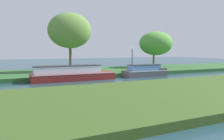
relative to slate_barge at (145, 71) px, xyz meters
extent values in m
plane|color=#23424C|center=(-4.10, -1.20, -0.61)|extent=(120.00, 120.00, 0.00)
cube|color=#2D5C2B|center=(-4.10, 5.80, -0.41)|extent=(72.00, 10.00, 0.40)
cube|color=#3A5320|center=(-4.10, -10.20, -0.41)|extent=(72.00, 10.00, 0.40)
cube|color=#4F4C51|center=(-0.04, 0.00, -0.25)|extent=(5.16, 1.87, 0.72)
cube|color=white|center=(-0.04, 0.00, 0.07)|extent=(5.05, 1.90, 0.07)
cube|color=#628DCD|center=(-0.11, 0.00, 0.42)|extent=(3.69, 1.42, 0.61)
cube|color=#292E2A|center=(-0.11, 0.00, 0.75)|extent=(3.79, 1.49, 0.06)
cube|color=#4A3F46|center=(2.04, 0.00, 0.22)|extent=(1.01, 1.57, 0.21)
cube|color=maroon|center=(-8.41, 0.00, -0.22)|extent=(8.32, 1.75, 0.78)
cube|color=white|center=(-8.41, 0.00, 0.13)|extent=(8.15, 1.78, 0.07)
cube|color=white|center=(-9.00, 0.00, 0.52)|extent=(6.49, 1.33, 0.69)
cube|color=#2C272D|center=(-9.00, 0.00, 0.89)|extent=(6.59, 1.40, 0.06)
cylinder|color=brown|center=(-7.22, 6.10, 1.73)|extent=(0.31, 0.31, 3.87)
ellipsoid|color=olive|center=(-7.22, 6.07, 4.88)|extent=(5.51, 3.51, 4.43)
cylinder|color=brown|center=(6.91, 8.01, 1.13)|extent=(0.27, 0.27, 2.67)
ellipsoid|color=#579D3D|center=(6.91, 7.46, 3.50)|extent=(5.54, 4.57, 3.77)
cylinder|color=#333338|center=(-0.44, 2.24, 1.16)|extent=(0.10, 0.10, 2.74)
sphere|color=white|center=(-0.44, 2.24, 2.65)|extent=(0.24, 0.24, 0.24)
cylinder|color=brown|center=(-5.45, 1.36, 0.07)|extent=(0.19, 0.19, 0.55)
camera|label=1|loc=(-14.11, -21.37, 2.41)|focal=35.19mm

